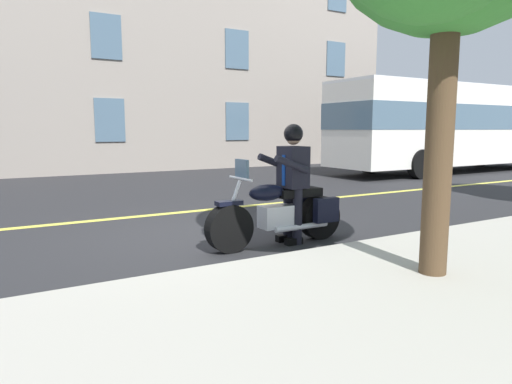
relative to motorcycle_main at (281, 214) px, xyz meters
name	(u,v)px	position (x,y,z in m)	size (l,w,h in m)	color
ground_plane	(203,235)	(0.74, -1.14, -0.45)	(80.00, 80.00, 0.00)	#28282B
sidewalk_curb	(446,345)	(0.74, 3.36, -0.38)	(60.00, 5.00, 0.15)	#B2ADA0
lane_center_stripe	(162,214)	(0.74, -3.14, -0.45)	(60.00, 0.16, 0.01)	#E5DB4C
motorcycle_main	(281,214)	(0.00, 0.00, 0.00)	(2.21, 0.60, 1.26)	black
rider_main	(292,173)	(-0.19, -0.01, 0.58)	(0.62, 0.55, 1.74)	black
bus_near	(454,124)	(-12.10, -6.22, 1.42)	(11.05, 2.70, 3.30)	white
building_backdrop	(89,13)	(-0.31, -15.13, 6.00)	(26.79, 6.06, 12.90)	gray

